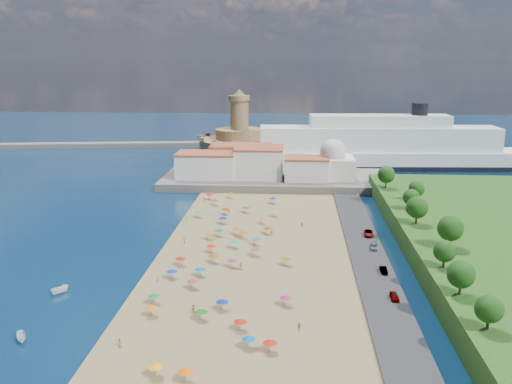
{
  "coord_description": "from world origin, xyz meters",
  "views": [
    {
      "loc": [
        15.51,
        -143.15,
        48.34
      ],
      "look_at": [
        4.0,
        25.0,
        8.0
      ],
      "focal_mm": 40.0,
      "sensor_mm": 36.0,
      "label": 1
    }
  ],
  "objects": [
    {
      "name": "beach_parasols",
      "position": [
        -0.87,
        -9.73,
        2.15
      ],
      "size": [
        30.28,
        116.63,
        2.2
      ],
      "color": "gray",
      "rests_on": "beach"
    },
    {
      "name": "hillside_trees",
      "position": [
        47.93,
        -5.08,
        10.09
      ],
      "size": [
        11.61,
        105.37,
        7.51
      ],
      "color": "#382314",
      "rests_on": "hillside"
    },
    {
      "name": "waterfront_buildings",
      "position": [
        -3.05,
        73.64,
        7.88
      ],
      "size": [
        57.0,
        29.0,
        11.0
      ],
      "color": "silver",
      "rests_on": "terrace"
    },
    {
      "name": "parked_cars",
      "position": [
        36.0,
        -8.36,
        1.38
      ],
      "size": [
        2.91,
        46.53,
        1.44
      ],
      "color": "gray",
      "rests_on": "promenade"
    },
    {
      "name": "fortress",
      "position": [
        -12.0,
        138.0,
        6.68
      ],
      "size": [
        40.0,
        40.0,
        32.4
      ],
      "color": "#A28651",
      "rests_on": "ground"
    },
    {
      "name": "moored_boats",
      "position": [
        -32.17,
        -44.92,
        0.78
      ],
      "size": [
        5.0,
        24.57,
        1.6
      ],
      "color": "white",
      "rests_on": "ground"
    },
    {
      "name": "breakwater",
      "position": [
        -110.0,
        153.0,
        1.3
      ],
      "size": [
        199.03,
        34.77,
        2.6
      ],
      "primitive_type": "cube",
      "rotation": [
        0.0,
        0.0,
        0.14
      ],
      "color": "#59544C",
      "rests_on": "ground"
    },
    {
      "name": "domed_building",
      "position": [
        30.0,
        71.0,
        8.97
      ],
      "size": [
        16.0,
        16.0,
        15.0
      ],
      "color": "silver",
      "rests_on": "terrace"
    },
    {
      "name": "terrace",
      "position": [
        10.0,
        73.0,
        1.5
      ],
      "size": [
        90.0,
        36.0,
        3.0
      ],
      "primitive_type": "cube",
      "color": "#59544C",
      "rests_on": "ground"
    },
    {
      "name": "jetty",
      "position": [
        -12.0,
        108.0,
        1.2
      ],
      "size": [
        18.0,
        70.0,
        2.4
      ],
      "primitive_type": "cube",
      "color": "#59544C",
      "rests_on": "ground"
    },
    {
      "name": "beachgoers",
      "position": [
        -1.58,
        -2.24,
        1.12
      ],
      "size": [
        35.31,
        99.55,
        1.83
      ],
      "color": "tan",
      "rests_on": "beach"
    },
    {
      "name": "cruise_ship",
      "position": [
        52.32,
        108.53,
        8.44
      ],
      "size": [
        131.42,
        26.37,
        28.5
      ],
      "color": "black",
      "rests_on": "ground"
    },
    {
      "name": "ground",
      "position": [
        0.0,
        0.0,
        0.0
      ],
      "size": [
        700.0,
        700.0,
        0.0
      ],
      "primitive_type": "plane",
      "color": "#071938",
      "rests_on": "ground"
    }
  ]
}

